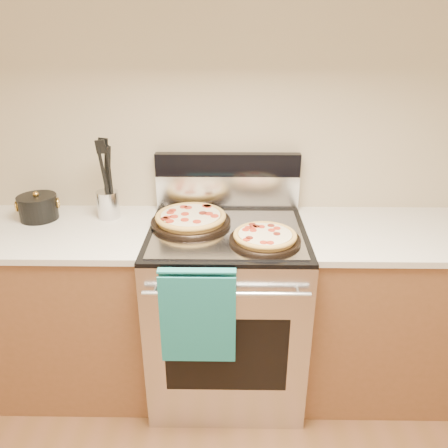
{
  "coord_description": "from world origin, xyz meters",
  "views": [
    {
      "loc": [
        0.01,
        -0.26,
        1.78
      ],
      "look_at": [
        -0.01,
        1.55,
        1.0
      ],
      "focal_mm": 35.0,
      "sensor_mm": 36.0,
      "label": 1
    }
  ],
  "objects_px": {
    "range_body": "(227,312)",
    "saucepan": "(38,208)",
    "utensil_crock": "(108,204)",
    "pepperoni_pizza_front": "(265,237)",
    "pepperoni_pizza_back": "(191,219)"
  },
  "relations": [
    {
      "from": "pepperoni_pizza_back",
      "to": "saucepan",
      "type": "relative_size",
      "value": 2.06
    },
    {
      "from": "saucepan",
      "to": "range_body",
      "type": "bearing_deg",
      "value": -9.18
    },
    {
      "from": "pepperoni_pizza_front",
      "to": "pepperoni_pizza_back",
      "type": "bearing_deg",
      "value": 150.4
    },
    {
      "from": "pepperoni_pizza_back",
      "to": "pepperoni_pizza_front",
      "type": "height_order",
      "value": "pepperoni_pizza_back"
    },
    {
      "from": "utensil_crock",
      "to": "range_body",
      "type": "bearing_deg",
      "value": -16.66
    },
    {
      "from": "pepperoni_pizza_front",
      "to": "utensil_crock",
      "type": "distance_m",
      "value": 0.85
    },
    {
      "from": "saucepan",
      "to": "pepperoni_pizza_front",
      "type": "bearing_deg",
      "value": -14.09
    },
    {
      "from": "pepperoni_pizza_front",
      "to": "utensil_crock",
      "type": "height_order",
      "value": "utensil_crock"
    },
    {
      "from": "pepperoni_pizza_back",
      "to": "pepperoni_pizza_front",
      "type": "relative_size",
      "value": 1.22
    },
    {
      "from": "pepperoni_pizza_back",
      "to": "pepperoni_pizza_front",
      "type": "bearing_deg",
      "value": -29.6
    },
    {
      "from": "pepperoni_pizza_back",
      "to": "pepperoni_pizza_front",
      "type": "xyz_separation_m",
      "value": [
        0.35,
        -0.2,
        -0.0
      ]
    },
    {
      "from": "range_body",
      "to": "saucepan",
      "type": "relative_size",
      "value": 4.77
    },
    {
      "from": "pepperoni_pizza_front",
      "to": "saucepan",
      "type": "xyz_separation_m",
      "value": [
        -1.14,
        0.29,
        0.02
      ]
    },
    {
      "from": "range_body",
      "to": "utensil_crock",
      "type": "distance_m",
      "value": 0.83
    },
    {
      "from": "pepperoni_pizza_back",
      "to": "pepperoni_pizza_front",
      "type": "distance_m",
      "value": 0.4
    }
  ]
}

